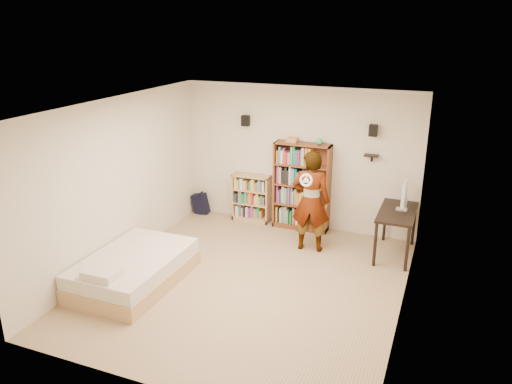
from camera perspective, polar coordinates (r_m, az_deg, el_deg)
ground at (r=7.76m, az=-0.89°, el=-10.30°), size 4.50×5.00×0.01m
room_shell at (r=7.07m, az=-0.97°, el=2.26°), size 4.52×5.02×2.71m
crown_molding at (r=6.86m, az=-1.01°, el=9.54°), size 4.50×5.00×0.06m
speaker_left at (r=9.56m, az=-1.21°, el=8.16°), size 0.14×0.12×0.20m
speaker_right at (r=8.91m, az=13.25°, el=6.86°), size 0.14×0.12×0.20m
wall_shelf at (r=9.02m, az=13.05°, el=4.08°), size 0.25×0.16×0.02m
tall_bookshelf at (r=9.42m, az=5.24°, el=0.60°), size 1.06×0.31×1.67m
low_bookshelf at (r=9.87m, az=-0.52°, el=-0.69°), size 0.75×0.28×0.94m
computer_desk at (r=8.77m, az=15.65°, el=-4.53°), size 0.59×1.17×0.80m
imac at (r=8.61m, az=16.44°, el=-0.41°), size 0.12×0.50×0.50m
daybed at (r=7.84m, az=-13.79°, el=-8.21°), size 1.25×1.92×0.57m
person at (r=8.52m, az=6.28°, el=-1.05°), size 0.70×0.51×1.78m
wii_wheel at (r=8.07m, az=5.76°, el=1.35°), size 0.22×0.08×0.22m
navy_bag at (r=10.38m, az=-6.35°, el=-1.29°), size 0.33×0.22×0.44m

